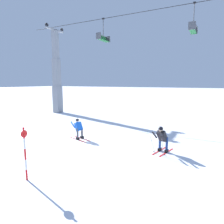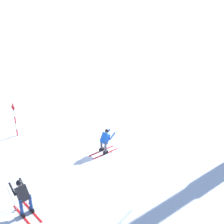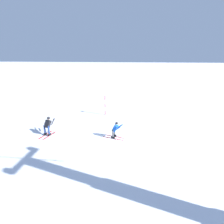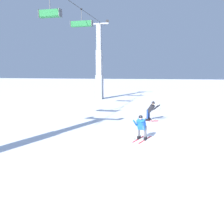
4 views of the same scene
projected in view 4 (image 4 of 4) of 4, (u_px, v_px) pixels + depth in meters
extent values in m
plane|color=white|center=(146.00, 143.00, 12.78)|extent=(260.00, 260.00, 0.00)
cube|color=red|center=(145.00, 140.00, 13.43)|extent=(1.68, 0.56, 0.01)
cube|color=black|center=(145.00, 138.00, 13.42)|extent=(0.30, 0.18, 0.16)
cylinder|color=#4C4C51|center=(145.00, 131.00, 13.35)|extent=(0.13, 0.13, 0.61)
cube|color=red|center=(139.00, 139.00, 13.61)|extent=(1.68, 0.56, 0.01)
cube|color=black|center=(139.00, 137.00, 13.60)|extent=(0.30, 0.18, 0.16)
cylinder|color=#4C4C51|center=(139.00, 131.00, 13.54)|extent=(0.13, 0.13, 0.61)
cube|color=blue|center=(141.00, 124.00, 13.28)|extent=(0.57, 0.54, 0.62)
sphere|color=beige|center=(141.00, 118.00, 13.12)|extent=(0.20, 0.20, 0.20)
sphere|color=black|center=(141.00, 117.00, 13.11)|extent=(0.22, 0.22, 0.22)
cylinder|color=blue|center=(143.00, 124.00, 12.88)|extent=(0.47, 0.21, 0.41)
cylinder|color=gray|center=(144.00, 134.00, 12.92)|extent=(0.47, 0.03, 1.04)
cylinder|color=black|center=(145.00, 141.00, 13.11)|extent=(0.07, 0.07, 0.01)
cylinder|color=blue|center=(135.00, 123.00, 13.10)|extent=(0.47, 0.21, 0.41)
cylinder|color=gray|center=(134.00, 133.00, 13.19)|extent=(0.42, 0.25, 1.04)
cylinder|color=black|center=(134.00, 139.00, 13.42)|extent=(0.07, 0.07, 0.01)
cube|color=gray|center=(99.00, 87.00, 33.89)|extent=(0.90, 0.90, 3.31)
cube|color=gray|center=(99.00, 63.00, 33.37)|extent=(0.76, 0.76, 3.31)
cube|color=gray|center=(99.00, 37.00, 32.84)|extent=(0.61, 0.61, 3.31)
cube|color=gray|center=(99.00, 24.00, 32.57)|extent=(0.28, 2.65, 0.18)
cylinder|color=black|center=(91.00, 22.00, 32.80)|extent=(0.10, 0.44, 0.44)
cylinder|color=black|center=(107.00, 21.00, 32.26)|extent=(0.10, 0.44, 0.44)
cube|color=#1E6633|center=(50.00, 17.00, 19.82)|extent=(0.45, 1.79, 0.06)
cube|color=#1E6633|center=(49.00, 13.00, 19.58)|extent=(0.06, 1.79, 0.55)
cylinder|color=#4C4F54|center=(52.00, 14.00, 20.06)|extent=(0.04, 1.70, 0.04)
cube|color=#4C4F54|center=(40.00, 14.00, 19.98)|extent=(0.57, 0.05, 0.63)
cube|color=#4C4F54|center=(60.00, 13.00, 19.56)|extent=(0.57, 0.05, 0.63)
cube|color=black|center=(81.00, 9.00, 26.30)|extent=(0.20, 0.16, 0.14)
cylinder|color=#4C4F54|center=(81.00, 15.00, 26.39)|extent=(0.07, 0.07, 1.22)
cube|color=#1E6633|center=(82.00, 26.00, 26.58)|extent=(0.45, 2.40, 0.06)
cube|color=#1E6633|center=(81.00, 23.00, 26.35)|extent=(0.06, 2.40, 0.55)
cylinder|color=#4C4F54|center=(83.00, 24.00, 26.82)|extent=(0.04, 2.28, 0.04)
cube|color=#4C4F54|center=(71.00, 24.00, 26.82)|extent=(0.57, 0.05, 0.63)
cube|color=#4C4F54|center=(92.00, 23.00, 26.25)|extent=(0.57, 0.05, 0.63)
cube|color=red|center=(149.00, 120.00, 19.07)|extent=(0.46, 1.61, 0.01)
cube|color=black|center=(149.00, 119.00, 19.05)|extent=(0.17, 0.30, 0.16)
cylinder|color=navy|center=(149.00, 113.00, 18.98)|extent=(0.13, 0.13, 0.69)
cube|color=red|center=(147.00, 121.00, 18.70)|extent=(0.46, 1.61, 0.01)
cube|color=black|center=(147.00, 120.00, 18.69)|extent=(0.17, 0.30, 0.16)
cylinder|color=navy|center=(147.00, 114.00, 18.62)|extent=(0.13, 0.13, 0.69)
cube|color=black|center=(151.00, 108.00, 18.65)|extent=(0.54, 0.66, 0.67)
sphere|color=beige|center=(153.00, 103.00, 18.51)|extent=(0.23, 0.23, 0.23)
sphere|color=black|center=(153.00, 103.00, 18.50)|extent=(0.25, 0.25, 0.25)
cylinder|color=black|center=(157.00, 107.00, 18.66)|extent=(0.20, 0.52, 0.45)
cylinder|color=gray|center=(157.00, 115.00, 18.77)|extent=(0.03, 0.50, 1.18)
cylinder|color=black|center=(155.00, 120.00, 18.95)|extent=(0.07, 0.07, 0.01)
cylinder|color=black|center=(155.00, 108.00, 18.25)|extent=(0.20, 0.52, 0.45)
cylinder|color=gray|center=(155.00, 116.00, 18.28)|extent=(0.25, 0.46, 1.18)
cylinder|color=black|center=(153.00, 121.00, 18.38)|extent=(0.07, 0.07, 0.01)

